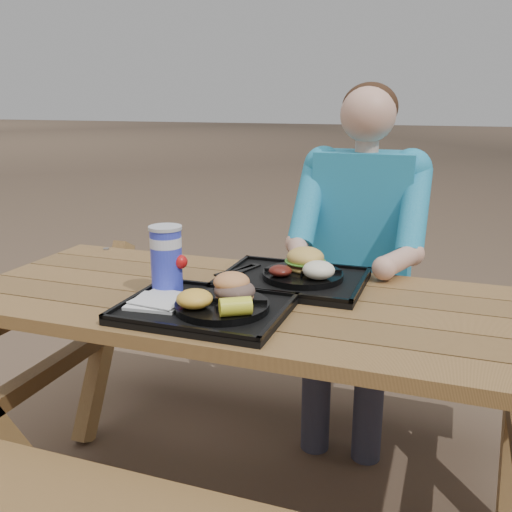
% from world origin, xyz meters
% --- Properties ---
extents(ground, '(60.00, 60.00, 0.00)m').
position_xyz_m(ground, '(0.00, 0.00, 0.00)').
color(ground, '#999999').
rests_on(ground, ground).
extents(picnic_table, '(1.80, 1.49, 0.75)m').
position_xyz_m(picnic_table, '(0.00, 0.00, 0.38)').
color(picnic_table, '#999999').
rests_on(picnic_table, ground).
extents(tray_near, '(0.45, 0.35, 0.02)m').
position_xyz_m(tray_near, '(-0.09, -0.17, 0.76)').
color(tray_near, black).
rests_on(tray_near, picnic_table).
extents(tray_far, '(0.45, 0.35, 0.02)m').
position_xyz_m(tray_far, '(0.07, 0.16, 0.76)').
color(tray_far, black).
rests_on(tray_far, picnic_table).
extents(plate_near, '(0.26, 0.26, 0.02)m').
position_xyz_m(plate_near, '(-0.04, -0.17, 0.78)').
color(plate_near, black).
rests_on(plate_near, tray_near).
extents(plate_far, '(0.26, 0.26, 0.02)m').
position_xyz_m(plate_far, '(0.10, 0.17, 0.78)').
color(plate_far, black).
rests_on(plate_far, tray_far).
extents(napkin_stack, '(0.16, 0.16, 0.02)m').
position_xyz_m(napkin_stack, '(-0.23, -0.19, 0.78)').
color(napkin_stack, silver).
rests_on(napkin_stack, tray_near).
extents(soda_cup, '(0.09, 0.09, 0.19)m').
position_xyz_m(soda_cup, '(-0.25, -0.08, 0.86)').
color(soda_cup, '#1A26C5').
rests_on(soda_cup, tray_near).
extents(condiment_bbq, '(0.06, 0.06, 0.03)m').
position_xyz_m(condiment_bbq, '(-0.09, -0.04, 0.79)').
color(condiment_bbq, black).
rests_on(condiment_bbq, tray_near).
extents(condiment_mustard, '(0.05, 0.05, 0.03)m').
position_xyz_m(condiment_mustard, '(-0.04, -0.04, 0.78)').
color(condiment_mustard, yellow).
rests_on(condiment_mustard, tray_near).
extents(sandwich, '(0.11, 0.11, 0.11)m').
position_xyz_m(sandwich, '(-0.02, -0.13, 0.85)').
color(sandwich, '#DD8A4E').
rests_on(sandwich, plate_near).
extents(mac_cheese, '(0.10, 0.10, 0.05)m').
position_xyz_m(mac_cheese, '(-0.09, -0.23, 0.81)').
color(mac_cheese, yellow).
rests_on(mac_cheese, plate_near).
extents(corn_cob, '(0.11, 0.11, 0.05)m').
position_xyz_m(corn_cob, '(0.03, -0.25, 0.81)').
color(corn_cob, yellow).
rests_on(corn_cob, plate_near).
extents(cutlery_far, '(0.08, 0.17, 0.01)m').
position_xyz_m(cutlery_far, '(-0.11, 0.18, 0.77)').
color(cutlery_far, black).
rests_on(cutlery_far, tray_far).
extents(burger, '(0.12, 0.12, 0.11)m').
position_xyz_m(burger, '(0.10, 0.21, 0.85)').
color(burger, gold).
rests_on(burger, plate_far).
extents(baked_beans, '(0.07, 0.07, 0.03)m').
position_xyz_m(baked_beans, '(0.04, 0.11, 0.81)').
color(baked_beans, '#571811').
rests_on(baked_beans, plate_far).
extents(potato_salad, '(0.10, 0.10, 0.06)m').
position_xyz_m(potato_salad, '(0.16, 0.12, 0.82)').
color(potato_salad, white).
rests_on(potato_salad, plate_far).
extents(diner, '(0.48, 0.84, 1.28)m').
position_xyz_m(diner, '(0.20, 0.71, 0.64)').
color(diner, '#1CB4C5').
rests_on(diner, ground).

